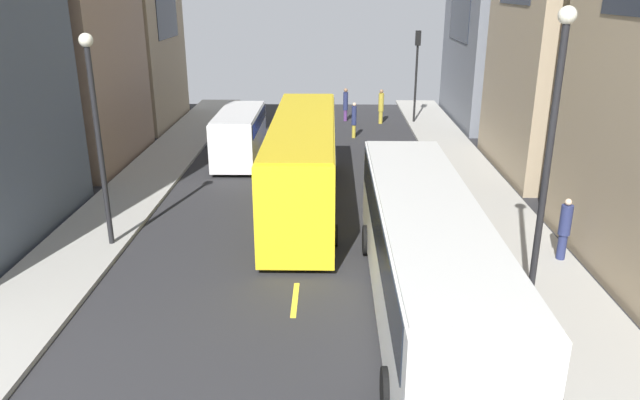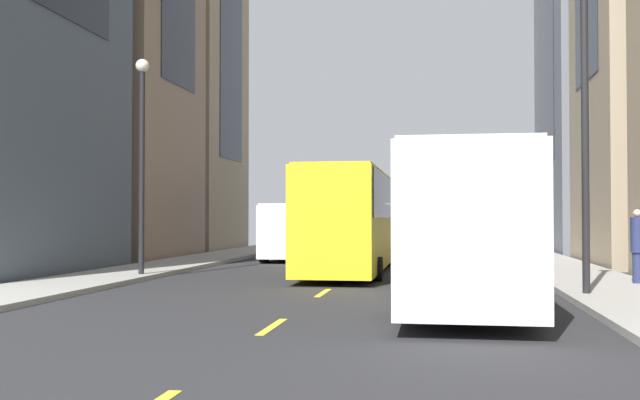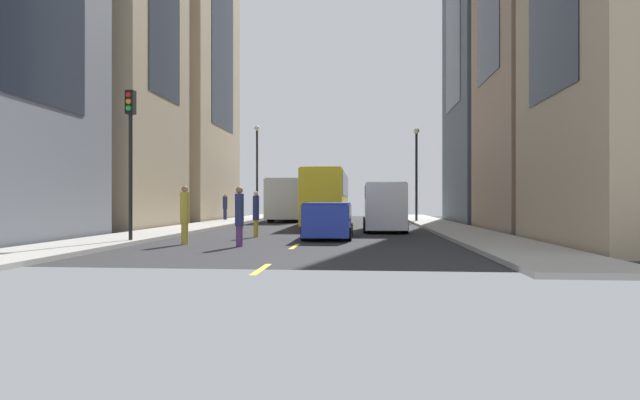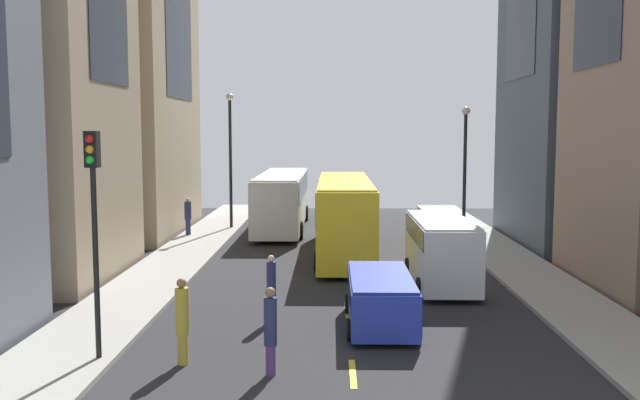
{
  "view_description": "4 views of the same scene",
  "coord_description": "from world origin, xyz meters",
  "px_view_note": "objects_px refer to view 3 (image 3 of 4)",
  "views": [
    {
      "loc": [
        -0.98,
        24.14,
        8.51
      ],
      "look_at": [
        -0.63,
        3.86,
        1.21
      ],
      "focal_mm": 33.52,
      "sensor_mm": 36.0,
      "label": 1
    },
    {
      "loc": [
        -2.97,
        28.11,
        2.0
      ],
      "look_at": [
        1.31,
        1.34,
        2.62
      ],
      "focal_mm": 41.37,
      "sensor_mm": 36.0,
      "label": 2
    },
    {
      "loc": [
        2.41,
        -32.88,
        1.66
      ],
      "look_at": [
        -0.49,
        1.96,
        1.7
      ],
      "focal_mm": 28.17,
      "sensor_mm": 36.0,
      "label": 3
    },
    {
      "loc": [
        -0.51,
        -31.25,
        5.88
      ],
      "look_at": [
        -1.16,
        5.55,
        2.18
      ],
      "focal_mm": 38.73,
      "sensor_mm": 36.0,
      "label": 4
    }
  ],
  "objects_px": {
    "city_bus_white": "(293,197)",
    "car_blue_0": "(329,217)",
    "pedestrian_crossing_mid": "(239,214)",
    "pedestrian_waiting_curb": "(185,213)",
    "traffic_light_near_corner": "(130,136)",
    "streetcar_yellow": "(328,194)",
    "delivery_van_white": "(384,203)",
    "pedestrian_crossing_near": "(225,206)",
    "pedestrian_walking_far": "(256,212)"
  },
  "relations": [
    {
      "from": "city_bus_white",
      "to": "streetcar_yellow",
      "type": "relative_size",
      "value": 1.02
    },
    {
      "from": "city_bus_white",
      "to": "car_blue_0",
      "type": "xyz_separation_m",
      "value": [
        4.45,
        -20.62,
        -1.08
      ]
    },
    {
      "from": "car_blue_0",
      "to": "pedestrian_walking_far",
      "type": "bearing_deg",
      "value": 173.21
    },
    {
      "from": "car_blue_0",
      "to": "pedestrian_waiting_curb",
      "type": "relative_size",
      "value": 2.12
    },
    {
      "from": "city_bus_white",
      "to": "streetcar_yellow",
      "type": "bearing_deg",
      "value": -67.09
    },
    {
      "from": "pedestrian_waiting_curb",
      "to": "traffic_light_near_corner",
      "type": "distance_m",
      "value": 3.66
    },
    {
      "from": "streetcar_yellow",
      "to": "pedestrian_waiting_curb",
      "type": "height_order",
      "value": "streetcar_yellow"
    },
    {
      "from": "pedestrian_crossing_mid",
      "to": "pedestrian_waiting_curb",
      "type": "bearing_deg",
      "value": -171.91
    },
    {
      "from": "car_blue_0",
      "to": "streetcar_yellow",
      "type": "bearing_deg",
      "value": 94.12
    },
    {
      "from": "car_blue_0",
      "to": "pedestrian_crossing_mid",
      "type": "height_order",
      "value": "pedestrian_crossing_mid"
    },
    {
      "from": "streetcar_yellow",
      "to": "pedestrian_crossing_near",
      "type": "bearing_deg",
      "value": 149.12
    },
    {
      "from": "pedestrian_walking_far",
      "to": "pedestrian_crossing_near",
      "type": "relative_size",
      "value": 1.01
    },
    {
      "from": "city_bus_white",
      "to": "traffic_light_near_corner",
      "type": "height_order",
      "value": "traffic_light_near_corner"
    },
    {
      "from": "delivery_van_white",
      "to": "pedestrian_crossing_near",
      "type": "height_order",
      "value": "delivery_van_white"
    },
    {
      "from": "delivery_van_white",
      "to": "pedestrian_waiting_curb",
      "type": "xyz_separation_m",
      "value": [
        -7.89,
        -9.04,
        -0.33
      ]
    },
    {
      "from": "car_blue_0",
      "to": "pedestrian_waiting_curb",
      "type": "xyz_separation_m",
      "value": [
        -5.23,
        -3.54,
        0.26
      ]
    },
    {
      "from": "city_bus_white",
      "to": "car_blue_0",
      "type": "height_order",
      "value": "city_bus_white"
    },
    {
      "from": "streetcar_yellow",
      "to": "car_blue_0",
      "type": "bearing_deg",
      "value": -85.88
    },
    {
      "from": "streetcar_yellow",
      "to": "traffic_light_near_corner",
      "type": "xyz_separation_m",
      "value": [
        -6.51,
        -15.65,
        2.02
      ]
    },
    {
      "from": "pedestrian_crossing_near",
      "to": "pedestrian_walking_far",
      "type": "bearing_deg",
      "value": -4.48
    },
    {
      "from": "pedestrian_crossing_mid",
      "to": "pedestrian_walking_far",
      "type": "height_order",
      "value": "pedestrian_crossing_mid"
    },
    {
      "from": "streetcar_yellow",
      "to": "car_blue_0",
      "type": "height_order",
      "value": "streetcar_yellow"
    },
    {
      "from": "car_blue_0",
      "to": "pedestrian_crossing_mid",
      "type": "distance_m",
      "value": 5.19
    },
    {
      "from": "pedestrian_walking_far",
      "to": "traffic_light_near_corner",
      "type": "height_order",
      "value": "traffic_light_near_corner"
    },
    {
      "from": "pedestrian_walking_far",
      "to": "pedestrian_crossing_near",
      "type": "height_order",
      "value": "pedestrian_crossing_near"
    },
    {
      "from": "pedestrian_walking_far",
      "to": "pedestrian_crossing_near",
      "type": "distance_m",
      "value": 17.95
    },
    {
      "from": "delivery_van_white",
      "to": "pedestrian_crossing_mid",
      "type": "relative_size",
      "value": 2.79
    },
    {
      "from": "pedestrian_walking_far",
      "to": "pedestrian_waiting_curb",
      "type": "distance_m",
      "value": 4.37
    },
    {
      "from": "delivery_van_white",
      "to": "traffic_light_near_corner",
      "type": "bearing_deg",
      "value": -138.19
    },
    {
      "from": "delivery_van_white",
      "to": "pedestrian_crossing_mid",
      "type": "bearing_deg",
      "value": -119.85
    },
    {
      "from": "city_bus_white",
      "to": "pedestrian_waiting_curb",
      "type": "height_order",
      "value": "city_bus_white"
    },
    {
      "from": "pedestrian_walking_far",
      "to": "pedestrian_crossing_mid",
      "type": "bearing_deg",
      "value": 167.17
    },
    {
      "from": "streetcar_yellow",
      "to": "city_bus_white",
      "type": "bearing_deg",
      "value": 112.91
    },
    {
      "from": "pedestrian_walking_far",
      "to": "traffic_light_near_corner",
      "type": "xyz_separation_m",
      "value": [
        -4.05,
        -3.89,
        3.02
      ]
    },
    {
      "from": "delivery_van_white",
      "to": "pedestrian_walking_far",
      "type": "height_order",
      "value": "delivery_van_white"
    },
    {
      "from": "pedestrian_walking_far",
      "to": "city_bus_white",
      "type": "bearing_deg",
      "value": -14.45
    },
    {
      "from": "car_blue_0",
      "to": "pedestrian_crossing_near",
      "type": "height_order",
      "value": "pedestrian_crossing_near"
    },
    {
      "from": "city_bus_white",
      "to": "traffic_light_near_corner",
      "type": "bearing_deg",
      "value": -96.93
    },
    {
      "from": "traffic_light_near_corner",
      "to": "pedestrian_crossing_mid",
      "type": "bearing_deg",
      "value": -9.91
    },
    {
      "from": "pedestrian_crossing_mid",
      "to": "pedestrian_waiting_curb",
      "type": "height_order",
      "value": "pedestrian_waiting_curb"
    },
    {
      "from": "delivery_van_white",
      "to": "pedestrian_crossing_mid",
      "type": "xyz_separation_m",
      "value": [
        -5.6,
        -9.76,
        -0.35
      ]
    },
    {
      "from": "pedestrian_waiting_curb",
      "to": "pedestrian_crossing_near",
      "type": "height_order",
      "value": "pedestrian_waiting_curb"
    },
    {
      "from": "pedestrian_walking_far",
      "to": "traffic_light_near_corner",
      "type": "bearing_deg",
      "value": 116.21
    },
    {
      "from": "streetcar_yellow",
      "to": "pedestrian_crossing_near",
      "type": "distance_m",
      "value": 10.01
    },
    {
      "from": "car_blue_0",
      "to": "traffic_light_near_corner",
      "type": "xyz_separation_m",
      "value": [
        -7.38,
        -3.49,
        3.22
      ]
    },
    {
      "from": "pedestrian_waiting_curb",
      "to": "delivery_van_white",
      "type": "bearing_deg",
      "value": 154.94
    },
    {
      "from": "streetcar_yellow",
      "to": "delivery_van_white",
      "type": "relative_size",
      "value": 2.06
    },
    {
      "from": "pedestrian_crossing_mid",
      "to": "pedestrian_walking_far",
      "type": "distance_m",
      "value": 4.68
    },
    {
      "from": "pedestrian_crossing_near",
      "to": "delivery_van_white",
      "type": "bearing_deg",
      "value": 21.4
    },
    {
      "from": "pedestrian_crossing_mid",
      "to": "pedestrian_crossing_near",
      "type": "height_order",
      "value": "pedestrian_crossing_near"
    }
  ]
}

